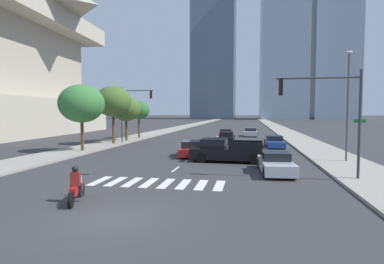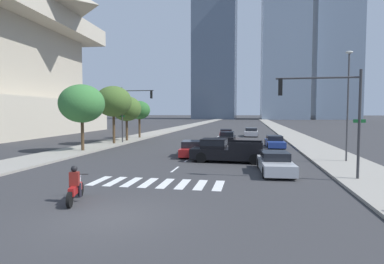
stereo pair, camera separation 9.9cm
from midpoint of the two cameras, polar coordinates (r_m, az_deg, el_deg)
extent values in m
plane|color=#333335|center=(11.60, -13.95, -14.62)|extent=(800.00, 800.00, 0.00)
cube|color=gray|center=(40.72, 19.49, -1.63)|extent=(4.00, 260.00, 0.15)
cube|color=gray|center=(43.14, -11.03, -1.21)|extent=(4.00, 260.00, 0.15)
cube|color=silver|center=(17.62, -16.11, -8.36)|extent=(0.45, 2.28, 0.01)
cube|color=silver|center=(17.25, -13.41, -8.58)|extent=(0.45, 2.28, 0.01)
cube|color=silver|center=(16.91, -10.58, -8.79)|extent=(0.45, 2.28, 0.01)
cube|color=silver|center=(16.62, -7.64, -8.98)|extent=(0.45, 2.28, 0.01)
cube|color=silver|center=(16.37, -4.61, -9.15)|extent=(0.45, 2.28, 0.01)
cube|color=silver|center=(16.17, -1.48, -9.30)|extent=(0.45, 2.28, 0.01)
cube|color=silver|center=(16.01, 1.72, -9.43)|extent=(0.45, 2.28, 0.01)
cube|color=silver|center=(15.90, 4.97, -9.53)|extent=(0.45, 2.28, 0.01)
cube|color=silver|center=(20.28, -2.92, -6.67)|extent=(0.14, 2.00, 0.01)
cube|color=silver|center=(24.14, -0.74, -5.02)|extent=(0.14, 2.00, 0.01)
cube|color=silver|center=(28.04, 0.83, -3.83)|extent=(0.14, 2.00, 0.01)
cube|color=silver|center=(31.96, 2.02, -2.92)|extent=(0.14, 2.00, 0.01)
cube|color=silver|center=(35.90, 2.94, -2.21)|extent=(0.14, 2.00, 0.01)
cube|color=silver|center=(39.86, 3.68, -1.65)|extent=(0.14, 2.00, 0.01)
cube|color=silver|center=(43.82, 4.28, -1.18)|extent=(0.14, 2.00, 0.01)
cube|color=silver|center=(47.78, 4.79, -0.79)|extent=(0.14, 2.00, 0.01)
cube|color=silver|center=(51.76, 5.21, -0.46)|extent=(0.14, 2.00, 0.01)
cube|color=silver|center=(55.73, 5.58, -0.18)|extent=(0.14, 2.00, 0.01)
cube|color=silver|center=(59.71, 5.90, 0.06)|extent=(0.14, 2.00, 0.01)
cube|color=silver|center=(63.69, 6.18, 0.28)|extent=(0.14, 2.00, 0.01)
cube|color=silver|center=(67.68, 6.42, 0.47)|extent=(0.14, 2.00, 0.01)
cylinder|color=black|center=(14.60, -19.15, -9.70)|extent=(0.28, 0.61, 0.60)
cylinder|color=black|center=(13.07, -20.88, -11.30)|extent=(0.28, 0.61, 0.60)
cube|color=maroon|center=(13.78, -19.98, -9.57)|extent=(0.57, 1.32, 0.32)
cylinder|color=#B2B2B7|center=(14.44, -19.27, -8.63)|extent=(0.14, 0.32, 0.67)
cylinder|color=black|center=(14.42, -19.25, -7.16)|extent=(0.68, 0.22, 0.04)
cube|color=maroon|center=(13.60, -20.13, -7.88)|extent=(0.41, 0.33, 0.55)
sphere|color=black|center=(13.52, -20.16, -6.20)|extent=(0.26, 0.26, 0.26)
cylinder|color=black|center=(13.84, -20.71, -9.75)|extent=(0.15, 0.15, 0.55)
cylinder|color=black|center=(13.75, -19.24, -9.80)|extent=(0.15, 0.15, 0.55)
cube|color=black|center=(23.31, 6.75, -3.89)|extent=(5.57, 2.25, 0.75)
cube|color=black|center=(23.38, 4.09, -2.06)|extent=(1.84, 1.92, 0.70)
cube|color=black|center=(23.37, 4.09, -1.86)|extent=(1.86, 1.96, 0.39)
cube|color=black|center=(22.19, 9.59, -2.60)|extent=(2.30, 0.19, 0.55)
cube|color=black|center=(24.09, 9.87, -2.12)|extent=(2.30, 0.19, 0.55)
cube|color=black|center=(23.10, 12.59, -2.39)|extent=(0.17, 1.91, 0.55)
cylinder|color=black|center=(22.75, 1.81, -4.59)|extent=(0.77, 0.30, 0.76)
cylinder|color=black|center=(24.49, 2.63, -4.02)|extent=(0.77, 0.30, 0.76)
cylinder|color=black|center=(22.33, 11.27, -4.81)|extent=(0.77, 0.30, 0.76)
cylinder|color=black|center=(24.10, 11.41, -4.20)|extent=(0.77, 0.30, 0.76)
cube|color=maroon|center=(43.47, 6.16, -0.58)|extent=(2.11, 4.54, 0.67)
cube|color=black|center=(43.65, 6.16, 0.19)|extent=(1.68, 2.11, 0.47)
cylinder|color=black|center=(42.01, 7.25, -0.97)|extent=(0.28, 0.66, 0.64)
cylinder|color=black|center=(41.98, 5.14, -0.96)|extent=(0.28, 0.66, 0.64)
cylinder|color=black|center=(44.99, 7.11, -0.67)|extent=(0.28, 0.66, 0.64)
cylinder|color=black|center=(44.97, 5.15, -0.66)|extent=(0.28, 0.66, 0.64)
cube|color=#B7BABF|center=(48.62, 10.61, -0.20)|extent=(1.95, 4.69, 0.64)
cube|color=black|center=(48.82, 10.62, 0.46)|extent=(1.69, 2.12, 0.47)
cylinder|color=black|center=(47.05, 11.65, -0.53)|extent=(0.23, 0.64, 0.64)
cylinder|color=black|center=(47.06, 9.55, -0.51)|extent=(0.23, 0.64, 0.64)
cylinder|color=black|center=(50.22, 11.60, -0.28)|extent=(0.23, 0.64, 0.64)
cylinder|color=black|center=(50.23, 9.64, -0.26)|extent=(0.23, 0.64, 0.64)
cube|color=maroon|center=(26.35, 0.16, -3.31)|extent=(2.21, 4.78, 0.59)
cube|color=black|center=(26.06, 0.12, -2.16)|extent=(1.75, 2.22, 0.52)
cylinder|color=black|center=(28.00, -1.21, -3.19)|extent=(0.28, 0.66, 0.64)
cylinder|color=black|center=(27.88, 2.06, -3.22)|extent=(0.28, 0.66, 0.64)
cylinder|color=black|center=(24.89, -1.97, -4.03)|extent=(0.28, 0.66, 0.64)
cylinder|color=black|center=(24.76, 1.71, -4.07)|extent=(0.28, 0.66, 0.64)
cube|color=navy|center=(33.71, 14.67, -1.95)|extent=(1.85, 4.80, 0.57)
cube|color=black|center=(33.90, 14.64, -1.03)|extent=(1.56, 2.18, 0.48)
cylinder|color=black|center=(32.22, 16.32, -2.44)|extent=(0.24, 0.65, 0.64)
cylinder|color=black|center=(32.05, 13.61, -2.43)|extent=(0.24, 0.65, 0.64)
cylinder|color=black|center=(35.41, 15.62, -1.91)|extent=(0.24, 0.65, 0.64)
cylinder|color=black|center=(35.25, 13.15, -1.89)|extent=(0.24, 0.65, 0.64)
cube|color=black|center=(37.68, 6.37, -1.23)|extent=(1.76, 4.75, 0.64)
cube|color=black|center=(37.87, 6.40, -0.33)|extent=(1.55, 2.14, 0.51)
cylinder|color=black|center=(36.04, 7.44, -1.71)|extent=(0.22, 0.64, 0.64)
cylinder|color=black|center=(36.15, 4.94, -1.68)|extent=(0.22, 0.64, 0.64)
cylinder|color=black|center=(39.26, 7.68, -1.29)|extent=(0.22, 0.64, 0.64)
cylinder|color=black|center=(39.36, 5.39, -1.26)|extent=(0.22, 0.64, 0.64)
cube|color=#B7BABF|center=(19.60, 14.82, -5.77)|extent=(2.04, 4.76, 0.61)
cube|color=black|center=(19.75, 14.75, -4.11)|extent=(1.67, 2.19, 0.48)
cylinder|color=black|center=(18.22, 17.99, -6.99)|extent=(0.26, 0.65, 0.64)
cylinder|color=black|center=(17.98, 13.03, -7.05)|extent=(0.26, 0.65, 0.64)
cylinder|color=black|center=(21.29, 16.32, -5.46)|extent=(0.26, 0.65, 0.64)
cylinder|color=black|center=(21.09, 12.08, -5.48)|extent=(0.26, 0.65, 0.64)
cylinder|color=#333335|center=(18.59, 27.91, 1.21)|extent=(0.14, 0.14, 5.65)
cylinder|color=#333335|center=(18.14, 21.67, 8.99)|extent=(4.23, 0.10, 0.10)
cube|color=black|center=(17.84, 15.69, 7.76)|extent=(0.20, 0.28, 0.90)
sphere|color=red|center=(17.86, 15.71, 8.72)|extent=(0.18, 0.18, 0.18)
sphere|color=orange|center=(17.84, 15.69, 7.76)|extent=(0.18, 0.18, 0.18)
sphere|color=green|center=(17.82, 15.68, 6.80)|extent=(0.18, 0.18, 0.18)
cube|color=#19662D|center=(18.59, 27.93, 1.75)|extent=(0.60, 0.04, 0.18)
cylinder|color=#333335|center=(37.64, -12.32, 3.02)|extent=(0.14, 0.14, 6.32)
cylinder|color=#333335|center=(37.03, -9.66, 7.32)|extent=(3.77, 0.10, 0.10)
cube|color=black|center=(36.48, -7.22, 6.69)|extent=(0.20, 0.28, 0.90)
sphere|color=red|center=(36.50, -7.22, 7.16)|extent=(0.18, 0.18, 0.18)
sphere|color=orange|center=(36.48, -7.22, 6.69)|extent=(0.18, 0.18, 0.18)
sphere|color=green|center=(36.47, -7.21, 6.22)|extent=(0.18, 0.18, 0.18)
cube|color=#19662D|center=(37.64, -12.32, 2.77)|extent=(0.60, 0.04, 0.18)
cylinder|color=#3F3F42|center=(24.99, 26.21, 3.90)|extent=(0.12, 0.12, 7.53)
ellipsoid|color=beige|center=(25.34, 26.46, 12.66)|extent=(0.50, 0.24, 0.20)
cylinder|color=#4C3823|center=(30.48, -18.93, -0.68)|extent=(0.28, 0.28, 2.62)
ellipsoid|color=#387538|center=(30.41, -19.04, 4.84)|extent=(4.05, 4.05, 3.44)
cylinder|color=#4C3823|center=(36.51, -13.74, 0.43)|extent=(0.28, 0.28, 3.07)
ellipsoid|color=#426028|center=(36.48, -13.82, 5.35)|extent=(4.00, 4.00, 3.40)
cylinder|color=#4C3823|center=(40.01, -11.53, 0.29)|extent=(0.28, 0.28, 2.47)
ellipsoid|color=#426028|center=(39.95, -11.58, 4.12)|extent=(3.60, 3.60, 3.06)
cylinder|color=#4C3823|center=(44.30, -9.32, 0.70)|extent=(0.28, 0.28, 2.58)
ellipsoid|color=#2D662D|center=(44.24, -9.35, 3.89)|extent=(2.95, 2.95, 2.51)
cube|color=slate|center=(186.91, 4.27, 19.39)|extent=(22.67, 28.49, 109.38)
cube|color=#8C9EB2|center=(180.23, 16.20, 15.78)|extent=(22.86, 29.58, 84.53)
camera|label=1|loc=(0.05, -89.89, 0.01)|focal=29.78mm
camera|label=2|loc=(0.05, 90.11, -0.01)|focal=29.78mm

